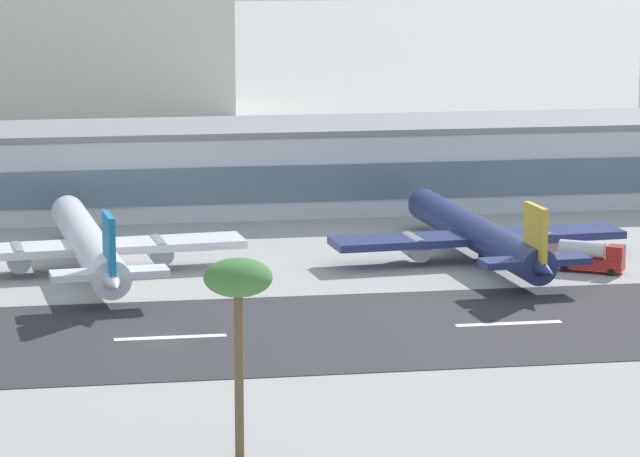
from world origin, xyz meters
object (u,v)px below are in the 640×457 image
at_px(terminal_building, 237,167).
at_px(palm_tree_1, 238,285).
at_px(distant_hotel_block, 0,5).
at_px(airliner_blue_tail_gate_1, 89,246).
at_px(service_fuel_truck_1, 590,256).
at_px(airliner_gold_tail_gate_2, 481,236).

bearing_deg(terminal_building, palm_tree_1, -96.41).
xyz_separation_m(distant_hotel_block, palm_tree_1, (25.37, -255.23, -9.64)).
distance_m(airliner_blue_tail_gate_1, palm_tree_1, 75.87).
bearing_deg(service_fuel_truck_1, airliner_blue_tail_gate_1, -157.53).
bearing_deg(distant_hotel_block, airliner_blue_tail_gate_1, -85.27).
bearing_deg(terminal_building, airliner_blue_tail_gate_1, -118.71).
xyz_separation_m(terminal_building, service_fuel_truck_1, (38.82, -52.66, -4.51)).
xyz_separation_m(airliner_gold_tail_gate_2, service_fuel_truck_1, (12.06, -8.35, -1.38)).
xyz_separation_m(distant_hotel_block, airliner_blue_tail_gate_1, (14.98, -180.92, -20.84)).
relative_size(terminal_building, distant_hotel_block, 2.01).
bearing_deg(service_fuel_truck_1, airliner_gold_tail_gate_2, 176.53).
bearing_deg(airliner_gold_tail_gate_2, airliner_blue_tail_gate_1, 83.52).
bearing_deg(palm_tree_1, airliner_blue_tail_gate_1, 97.96).
height_order(terminal_building, airliner_blue_tail_gate_1, terminal_building).
bearing_deg(terminal_building, airliner_gold_tail_gate_2, -58.87).
distance_m(airliner_gold_tail_gate_2, palm_tree_1, 84.03).
relative_size(distant_hotel_block, airliner_blue_tail_gate_1, 1.98).
distance_m(terminal_building, airliner_blue_tail_gate_1, 49.19).
height_order(terminal_building, palm_tree_1, palm_tree_1).
bearing_deg(airliner_gold_tail_gate_2, distant_hotel_block, 14.68).
bearing_deg(airliner_blue_tail_gate_1, distant_hotel_block, -0.72).
bearing_deg(airliner_blue_tail_gate_1, terminal_building, -34.17).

